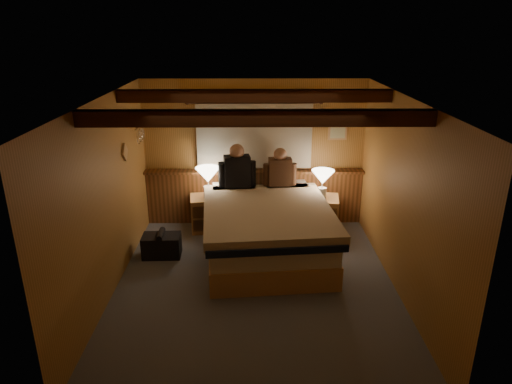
{
  "coord_description": "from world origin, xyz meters",
  "views": [
    {
      "loc": [
        -0.04,
        -5.15,
        3.2
      ],
      "look_at": [
        0.01,
        0.4,
        1.15
      ],
      "focal_mm": 32.0,
      "sensor_mm": 36.0,
      "label": 1
    }
  ],
  "objects_px": {
    "bed": "(267,229)",
    "lamp_left": "(208,177)",
    "nightstand_right": "(320,215)",
    "person_left": "(237,169)",
    "nightstand_left": "(207,213)",
    "duffel_bag": "(162,245)",
    "person_right": "(280,170)",
    "lamp_right": "(323,179)"
  },
  "relations": [
    {
      "from": "bed",
      "to": "nightstand_right",
      "type": "bearing_deg",
      "value": 34.67
    },
    {
      "from": "bed",
      "to": "person_right",
      "type": "relative_size",
      "value": 3.79
    },
    {
      "from": "person_right",
      "to": "duffel_bag",
      "type": "bearing_deg",
      "value": -156.13
    },
    {
      "from": "bed",
      "to": "lamp_right",
      "type": "bearing_deg",
      "value": 33.07
    },
    {
      "from": "nightstand_left",
      "to": "person_right",
      "type": "distance_m",
      "value": 1.4
    },
    {
      "from": "nightstand_right",
      "to": "duffel_bag",
      "type": "relative_size",
      "value": 1.12
    },
    {
      "from": "nightstand_left",
      "to": "duffel_bag",
      "type": "height_order",
      "value": "nightstand_left"
    },
    {
      "from": "nightstand_left",
      "to": "lamp_left",
      "type": "relative_size",
      "value": 1.13
    },
    {
      "from": "bed",
      "to": "lamp_left",
      "type": "bearing_deg",
      "value": 131.26
    },
    {
      "from": "lamp_left",
      "to": "nightstand_right",
      "type": "bearing_deg",
      "value": -4.2
    },
    {
      "from": "lamp_right",
      "to": "duffel_bag",
      "type": "distance_m",
      "value": 2.64
    },
    {
      "from": "person_left",
      "to": "nightstand_left",
      "type": "bearing_deg",
      "value": 162.36
    },
    {
      "from": "person_left",
      "to": "nightstand_right",
      "type": "bearing_deg",
      "value": -11.71
    },
    {
      "from": "nightstand_left",
      "to": "lamp_left",
      "type": "height_order",
      "value": "lamp_left"
    },
    {
      "from": "person_left",
      "to": "person_right",
      "type": "height_order",
      "value": "person_left"
    },
    {
      "from": "lamp_left",
      "to": "person_left",
      "type": "height_order",
      "value": "person_left"
    },
    {
      "from": "nightstand_left",
      "to": "bed",
      "type": "bearing_deg",
      "value": -51.4
    },
    {
      "from": "bed",
      "to": "lamp_right",
      "type": "relative_size",
      "value": 5.25
    },
    {
      "from": "nightstand_right",
      "to": "nightstand_left",
      "type": "bearing_deg",
      "value": -177.19
    },
    {
      "from": "bed",
      "to": "nightstand_left",
      "type": "xyz_separation_m",
      "value": [
        -0.95,
        0.9,
        -0.12
      ]
    },
    {
      "from": "nightstand_right",
      "to": "lamp_left",
      "type": "distance_m",
      "value": 1.9
    },
    {
      "from": "bed",
      "to": "person_left",
      "type": "distance_m",
      "value": 1.13
    },
    {
      "from": "nightstand_right",
      "to": "person_left",
      "type": "height_order",
      "value": "person_left"
    },
    {
      "from": "bed",
      "to": "lamp_left",
      "type": "distance_m",
      "value": 1.36
    },
    {
      "from": "person_right",
      "to": "lamp_right",
      "type": "bearing_deg",
      "value": -17.18
    },
    {
      "from": "lamp_right",
      "to": "person_right",
      "type": "height_order",
      "value": "person_right"
    },
    {
      "from": "lamp_right",
      "to": "person_left",
      "type": "bearing_deg",
      "value": 175.04
    },
    {
      "from": "nightstand_left",
      "to": "person_right",
      "type": "xyz_separation_m",
      "value": [
        1.18,
        -0.03,
        0.74
      ]
    },
    {
      "from": "nightstand_left",
      "to": "nightstand_right",
      "type": "distance_m",
      "value": 1.84
    },
    {
      "from": "nightstand_right",
      "to": "lamp_left",
      "type": "bearing_deg",
      "value": -176.3
    },
    {
      "from": "bed",
      "to": "duffel_bag",
      "type": "height_order",
      "value": "bed"
    },
    {
      "from": "lamp_left",
      "to": "duffel_bag",
      "type": "xyz_separation_m",
      "value": [
        -0.62,
        -0.9,
        -0.75
      ]
    },
    {
      "from": "person_right",
      "to": "duffel_bag",
      "type": "height_order",
      "value": "person_right"
    },
    {
      "from": "bed",
      "to": "nightstand_right",
      "type": "height_order",
      "value": "bed"
    },
    {
      "from": "lamp_left",
      "to": "duffel_bag",
      "type": "bearing_deg",
      "value": -124.71
    },
    {
      "from": "nightstand_right",
      "to": "person_right",
      "type": "height_order",
      "value": "person_right"
    },
    {
      "from": "nightstand_left",
      "to": "nightstand_right",
      "type": "xyz_separation_m",
      "value": [
        1.84,
        -0.16,
        0.02
      ]
    },
    {
      "from": "person_left",
      "to": "person_right",
      "type": "bearing_deg",
      "value": -4.04
    },
    {
      "from": "person_left",
      "to": "duffel_bag",
      "type": "xyz_separation_m",
      "value": [
        -1.09,
        -0.84,
        -0.89
      ]
    },
    {
      "from": "lamp_right",
      "to": "duffel_bag",
      "type": "xyz_separation_m",
      "value": [
        -2.42,
        -0.73,
        -0.77
      ]
    },
    {
      "from": "bed",
      "to": "lamp_left",
      "type": "relative_size",
      "value": 4.79
    },
    {
      "from": "lamp_right",
      "to": "person_left",
      "type": "relative_size",
      "value": 0.64
    }
  ]
}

